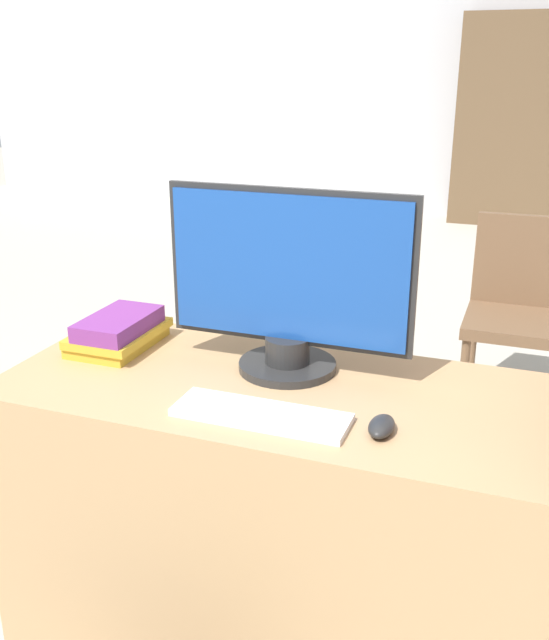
% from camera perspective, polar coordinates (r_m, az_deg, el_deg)
% --- Properties ---
extents(wall_back, '(12.00, 0.06, 2.80)m').
position_cam_1_polar(wall_back, '(7.56, 17.39, 18.30)').
color(wall_back, silver).
rests_on(wall_back, ground_plane).
extents(desk, '(1.34, 0.59, 0.78)m').
position_cam_1_polar(desk, '(1.87, 0.69, -16.18)').
color(desk, tan).
rests_on(desk, ground_plane).
extents(monitor, '(0.60, 0.24, 0.45)m').
position_cam_1_polar(monitor, '(1.69, 1.10, 2.73)').
color(monitor, '#282828').
rests_on(monitor, desk).
extents(keyboard, '(0.38, 0.12, 0.02)m').
position_cam_1_polar(keyboard, '(1.52, -1.09, -7.59)').
color(keyboard, white).
rests_on(keyboard, desk).
extents(mouse, '(0.05, 0.10, 0.03)m').
position_cam_1_polar(mouse, '(1.48, 8.56, -8.40)').
color(mouse, '#262626').
rests_on(mouse, desk).
extents(book_stack, '(0.18, 0.26, 0.09)m').
position_cam_1_polar(book_stack, '(1.92, -12.38, -0.95)').
color(book_stack, gold).
rests_on(book_stack, desk).
extents(far_chair, '(0.44, 0.44, 0.87)m').
position_cam_1_polar(far_chair, '(3.25, 19.08, 1.10)').
color(far_chair, brown).
rests_on(far_chair, ground_plane).
extents(bookshelf_far, '(0.95, 0.32, 1.94)m').
position_cam_1_polar(bookshelf_far, '(7.33, 18.16, 14.82)').
color(bookshelf_far, brown).
rests_on(bookshelf_far, ground_plane).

